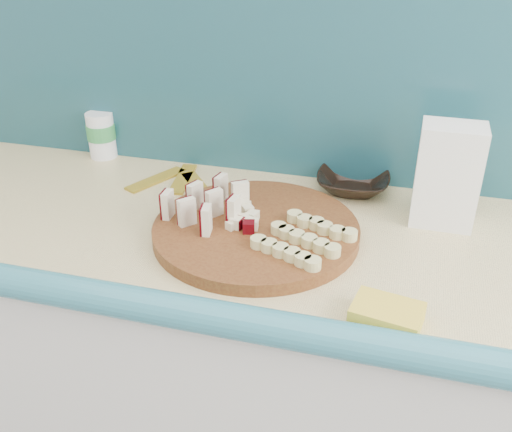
% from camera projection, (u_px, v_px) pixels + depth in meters
% --- Properties ---
extents(kitchen_counter, '(2.20, 0.63, 0.91)m').
position_uv_depth(kitchen_counter, '(245.00, 385.00, 1.41)').
color(kitchen_counter, silver).
rests_on(kitchen_counter, ground).
extents(backsplash, '(2.20, 0.02, 0.50)m').
position_uv_depth(backsplash, '(277.00, 72.00, 1.31)').
color(backsplash, teal).
rests_on(backsplash, kitchen_counter).
extents(cutting_board, '(0.54, 0.54, 0.03)m').
position_uv_depth(cutting_board, '(256.00, 230.00, 1.15)').
color(cutting_board, '#4B2110').
rests_on(cutting_board, kitchen_counter).
extents(apple_wedges, '(0.17, 0.18, 0.06)m').
position_uv_depth(apple_wedges, '(208.00, 203.00, 1.16)').
color(apple_wedges, beige).
rests_on(apple_wedges, cutting_board).
extents(apple_chunks, '(0.07, 0.07, 0.02)m').
position_uv_depth(apple_chunks, '(246.00, 216.00, 1.15)').
color(apple_chunks, beige).
rests_on(apple_chunks, cutting_board).
extents(banana_slices, '(0.19, 0.19, 0.02)m').
position_uv_depth(banana_slices, '(304.00, 239.00, 1.08)').
color(banana_slices, '#D5CB82').
rests_on(banana_slices, cutting_board).
extents(brown_bowl, '(0.17, 0.17, 0.04)m').
position_uv_depth(brown_bowl, '(353.00, 182.00, 1.33)').
color(brown_bowl, black).
rests_on(brown_bowl, kitchen_counter).
extents(flour_bag, '(0.13, 0.09, 0.21)m').
position_uv_depth(flour_bag, '(447.00, 175.00, 1.15)').
color(flour_bag, white).
rests_on(flour_bag, kitchen_counter).
extents(canister, '(0.07, 0.07, 0.12)m').
position_uv_depth(canister, '(101.00, 134.00, 1.49)').
color(canister, white).
rests_on(canister, kitchen_counter).
extents(sponge, '(0.12, 0.09, 0.03)m').
position_uv_depth(sponge, '(387.00, 315.00, 0.91)').
color(sponge, yellow).
rests_on(sponge, kitchen_counter).
extents(banana_peel, '(0.23, 0.19, 0.01)m').
position_uv_depth(banana_peel, '(179.00, 182.00, 1.37)').
color(banana_peel, gold).
rests_on(banana_peel, kitchen_counter).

